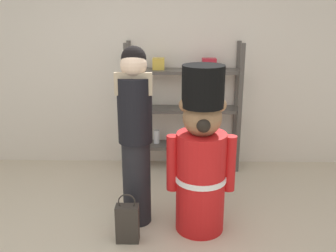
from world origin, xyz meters
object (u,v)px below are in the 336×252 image
object	(u,v)px
person_shopper	(135,133)
shopping_bag	(127,223)
teddy_bear_guard	(201,158)
merchandise_shelf	(184,106)

from	to	relation	value
person_shopper	shopping_bag	bearing A→B (deg)	-99.16
teddy_bear_guard	merchandise_shelf	bearing A→B (deg)	95.05
merchandise_shelf	shopping_bag	world-z (taller)	merchandise_shelf
shopping_bag	merchandise_shelf	bearing A→B (deg)	72.77
person_shopper	shopping_bag	world-z (taller)	person_shopper
teddy_bear_guard	person_shopper	distance (m)	0.64
shopping_bag	teddy_bear_guard	bearing A→B (deg)	18.95
merchandise_shelf	shopping_bag	distance (m)	1.89
merchandise_shelf	teddy_bear_guard	distance (m)	1.48
person_shopper	teddy_bear_guard	bearing A→B (deg)	-11.20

